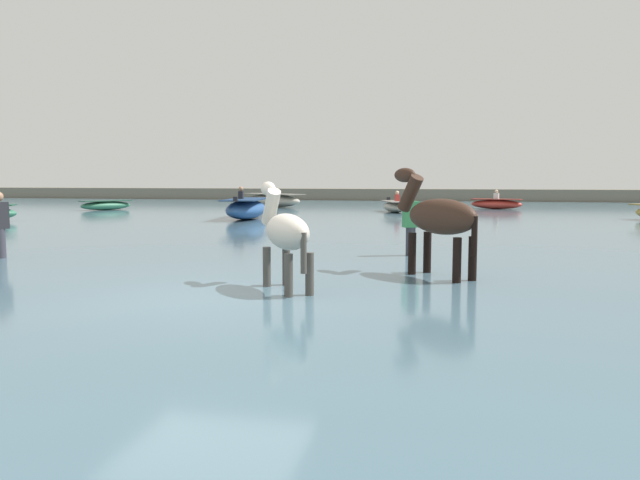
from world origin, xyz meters
name	(u,v)px	position (x,y,z in m)	size (l,w,h in m)	color
ground_plane	(211,317)	(0.00, 0.00, 0.00)	(120.00, 120.00, 0.00)	#756B56
water_surface	(336,238)	(0.00, 10.00, 0.14)	(90.00, 90.00, 0.29)	#476675
horse_lead_pinto	(285,234)	(0.88, 0.69, 1.09)	(1.23, 1.55, 1.85)	beige
horse_trailing_dark_bay	(438,219)	(3.03, 2.36, 1.23)	(1.59, 1.58, 2.08)	#382319
boat_near_starboard	(496,204)	(5.73, 25.54, 0.55)	(2.74, 1.56, 1.00)	#BC382D
boat_far_inshore	(106,205)	(-13.58, 20.60, 0.52)	(2.12, 2.61, 0.48)	#337556
boat_far_offshore	(272,200)	(-6.26, 25.38, 0.65)	(4.20, 3.26, 1.22)	#B2AD9E
boat_mid_outer	(395,206)	(0.80, 21.50, 0.55)	(1.70, 2.91, 1.00)	#B2AD9E
boat_mid_channel	(246,209)	(-4.53, 15.46, 0.68)	(1.78, 4.00, 1.27)	#28518E
person_wading_mid	(0,229)	(-5.66, 3.03, 0.87)	(0.32, 0.38, 1.63)	#383842
person_onlooker_right	(411,228)	(2.44, 5.07, 0.87)	(0.37, 0.30, 1.63)	#383842
far_shoreline	(401,196)	(0.00, 37.20, 0.55)	(80.00, 2.40, 1.11)	#706B5B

